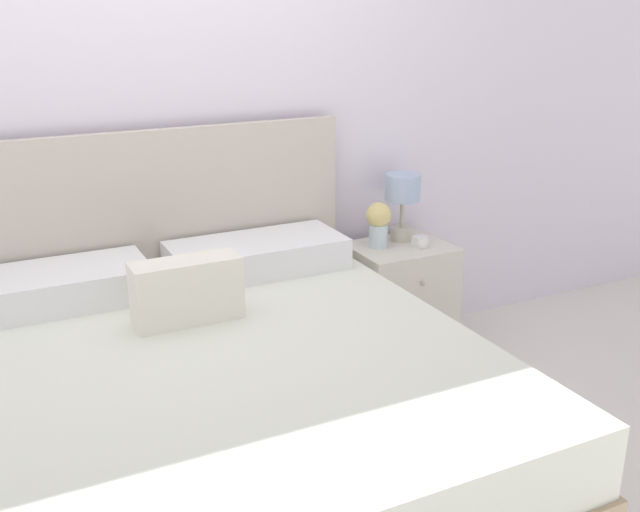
{
  "coord_description": "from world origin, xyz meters",
  "views": [
    {
      "loc": [
        -0.72,
        -3.21,
        1.77
      ],
      "look_at": [
        0.62,
        -0.54,
        0.74
      ],
      "focal_mm": 42.0,
      "sensor_mm": 36.0,
      "label": 1
    }
  ],
  "objects": [
    {
      "name": "alarm_clock",
      "position": [
        1.3,
        -0.28,
        0.63
      ],
      "size": [
        0.07,
        0.06,
        0.06
      ],
      "color": "white",
      "rests_on": "nightstand"
    },
    {
      "name": "table_lamp",
      "position": [
        1.29,
        -0.13,
        0.83
      ],
      "size": [
        0.18,
        0.18,
        0.34
      ],
      "color": "beige",
      "rests_on": "nightstand"
    },
    {
      "name": "wall_back",
      "position": [
        0.0,
        0.07,
        1.3
      ],
      "size": [
        8.0,
        0.06,
        2.6
      ],
      "color": "white",
      "rests_on": "ground_plane"
    },
    {
      "name": "flower_vase",
      "position": [
        1.12,
        -0.18,
        0.73
      ],
      "size": [
        0.12,
        0.12,
        0.23
      ],
      "color": "silver",
      "rests_on": "nightstand"
    },
    {
      "name": "nightstand",
      "position": [
        1.23,
        -0.22,
        0.3
      ],
      "size": [
        0.49,
        0.41,
        0.6
      ],
      "color": "silver",
      "rests_on": "ground_plane"
    },
    {
      "name": "bed",
      "position": [
        0.0,
        -0.91,
        0.33
      ],
      "size": [
        1.89,
        1.96,
        1.24
      ],
      "color": "tan",
      "rests_on": "ground_plane"
    },
    {
      "name": "ground_plane",
      "position": [
        0.0,
        0.0,
        0.0
      ],
      "size": [
        12.0,
        12.0,
        0.0
      ],
      "primitive_type": "plane",
      "color": "silver"
    }
  ]
}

